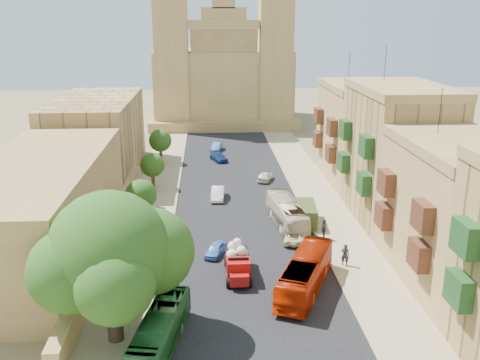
{
  "coord_description": "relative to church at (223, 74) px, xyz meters",
  "views": [
    {
      "loc": [
        -3.31,
        -26.82,
        20.21
      ],
      "look_at": [
        0.0,
        26.0,
        4.0
      ],
      "focal_mm": 40.0,
      "sensor_mm": 36.0,
      "label": 1
    }
  ],
  "objects": [
    {
      "name": "street_tree_c",
      "position": [
        -10.0,
        -42.61,
        -6.52
      ],
      "size": [
        2.92,
        2.92,
        4.48
      ],
      "color": "#3D281E",
      "rests_on": "ground"
    },
    {
      "name": "west_building_mid",
      "position": [
        -18.0,
        -34.61,
        -4.52
      ],
      "size": [
        10.0,
        22.0,
        10.0
      ],
      "primitive_type": "cube",
      "color": "tan",
      "rests_on": "ground"
    },
    {
      "name": "bus_red_east",
      "position": [
        4.0,
        -68.81,
        -8.13
      ],
      "size": [
        6.09,
        10.05,
        2.77
      ],
      "primitive_type": "imported",
      "rotation": [
        0.0,
        0.0,
        2.73
      ],
      "color": "#A81C02",
      "rests_on": "ground"
    },
    {
      "name": "car_white_a",
      "position": [
        -2.22,
        -46.91,
        -8.84
      ],
      "size": [
        1.75,
        4.19,
        1.35
      ],
      "primitive_type": "imported",
      "rotation": [
        0.0,
        0.0,
        -0.08
      ],
      "color": "white",
      "rests_on": "ground"
    },
    {
      "name": "car_blue_a",
      "position": [
        -2.74,
        -62.12,
        -8.97
      ],
      "size": [
        2.36,
        3.42,
        1.08
      ],
      "primitive_type": "imported",
      "rotation": [
        0.0,
        0.0,
        -0.38
      ],
      "color": "#4776C7",
      "rests_on": "ground"
    },
    {
      "name": "west_building_low",
      "position": [
        -18.0,
        -60.61,
        -5.32
      ],
      "size": [
        10.0,
        28.0,
        8.4
      ],
      "primitive_type": "cube",
      "color": "olive",
      "rests_on": "ground"
    },
    {
      "name": "west_wall",
      "position": [
        -12.5,
        -58.61,
        -8.62
      ],
      "size": [
        1.0,
        40.0,
        1.8
      ],
      "primitive_type": "cube",
      "color": "#A7844B",
      "rests_on": "ground"
    },
    {
      "name": "olive_pickup",
      "position": [
        6.46,
        -55.04,
        -8.54
      ],
      "size": [
        2.56,
        4.99,
        1.99
      ],
      "color": "#3A4B1C",
      "rests_on": "ground"
    },
    {
      "name": "townhouse_d",
      "position": [
        15.95,
        -39.61,
        -3.36
      ],
      "size": [
        9.0,
        14.0,
        15.9
      ],
      "color": "#A7844B",
      "rests_on": "ground"
    },
    {
      "name": "ficus_tree",
      "position": [
        -9.41,
        -74.61,
        -3.53
      ],
      "size": [
        10.13,
        9.32,
        10.13
      ],
      "color": "#3D281E",
      "rests_on": "ground"
    },
    {
      "name": "townhouse_b",
      "position": [
        15.95,
        -67.61,
        -3.86
      ],
      "size": [
        9.0,
        14.0,
        14.9
      ],
      "color": "#A7844B",
      "rests_on": "ground"
    },
    {
      "name": "car_dkblue",
      "position": [
        -1.72,
        -29.85,
        -8.92
      ],
      "size": [
        3.0,
        4.43,
        1.19
      ],
      "primitive_type": "imported",
      "rotation": [
        0.0,
        0.0,
        0.36
      ],
      "color": "navy",
      "rests_on": "ground"
    },
    {
      "name": "street_tree_d",
      "position": [
        -10.0,
        -30.61,
        -6.2
      ],
      "size": [
        3.22,
        3.22,
        4.95
      ],
      "color": "#3D281E",
      "rests_on": "ground"
    },
    {
      "name": "pedestrian_c",
      "position": [
        7.5,
        -59.19,
        -8.53
      ],
      "size": [
        0.48,
        1.16,
        1.97
      ],
      "primitive_type": "imported",
      "rotation": [
        0.0,
        0.0,
        4.71
      ],
      "color": "#2E3035",
      "rests_on": "ground"
    },
    {
      "name": "car_cream",
      "position": [
        4.69,
        -59.46,
        -8.94
      ],
      "size": [
        2.59,
        4.38,
        1.14
      ],
      "primitive_type": "imported",
      "rotation": [
        0.0,
        0.0,
        2.96
      ],
      "color": "beige",
      "rests_on": "ground"
    },
    {
      "name": "sidewalk_west",
      "position": [
        -9.5,
        -48.61,
        -9.51
      ],
      "size": [
        5.0,
        140.0,
        0.01
      ],
      "primitive_type": "cube",
      "color": "#9C8966",
      "rests_on": "ground"
    },
    {
      "name": "kerb_east",
      "position": [
        7.0,
        -48.61,
        -9.46
      ],
      "size": [
        0.25,
        140.0,
        0.12
      ],
      "primitive_type": "cube",
      "color": "#9C8966",
      "rests_on": "ground"
    },
    {
      "name": "street_tree_b",
      "position": [
        -10.0,
        -54.61,
        -6.29
      ],
      "size": [
        3.14,
        3.14,
        4.82
      ],
      "color": "#3D281E",
      "rests_on": "ground"
    },
    {
      "name": "kerb_west",
      "position": [
        -7.0,
        -48.61,
        -9.46
      ],
      "size": [
        0.25,
        140.0,
        0.12
      ],
      "primitive_type": "cube",
      "color": "#9C8966",
      "rests_on": "ground"
    },
    {
      "name": "car_blue_b",
      "position": [
        -1.84,
        -23.42,
        -8.91
      ],
      "size": [
        2.01,
        3.83,
        1.2
      ],
      "primitive_type": "imported",
      "rotation": [
        0.0,
        0.0,
        -0.21
      ],
      "color": "#426AB7",
      "rests_on": "ground"
    },
    {
      "name": "church",
      "position": [
        0.0,
        0.0,
        0.0
      ],
      "size": [
        28.0,
        22.5,
        36.3
      ],
      "color": "#A7844B",
      "rests_on": "ground"
    },
    {
      "name": "bus_cream_east",
      "position": [
        4.54,
        -55.56,
        -8.18
      ],
      "size": [
        3.16,
        9.74,
        2.67
      ],
      "primitive_type": "imported",
      "rotation": [
        0.0,
        0.0,
        3.24
      ],
      "color": "beige",
      "rests_on": "ground"
    },
    {
      "name": "road_surface",
      "position": [
        0.0,
        -48.61,
        -9.51
      ],
      "size": [
        14.0,
        140.0,
        0.01
      ],
      "primitive_type": "cube",
      "color": "black",
      "rests_on": "ground"
    },
    {
      "name": "pedestrian_a",
      "position": [
        8.13,
        -64.84,
        -8.54
      ],
      "size": [
        0.83,
        0.7,
        1.95
      ],
      "primitive_type": "imported",
      "rotation": [
        0.0,
        0.0,
        2.76
      ],
      "color": "#28252B",
      "rests_on": "ground"
    },
    {
      "name": "street_tree_a",
      "position": [
        -10.0,
        -66.61,
        -6.05
      ],
      "size": [
        3.37,
        3.37,
        5.18
      ],
      "color": "#3D281E",
      "rests_on": "ground"
    },
    {
      "name": "red_truck",
      "position": [
        -1.04,
        -66.19,
        -8.21
      ],
      "size": [
        2.03,
        5.1,
        2.97
      ],
      "color": "#A00F0C",
      "rests_on": "ground"
    },
    {
      "name": "sidewalk_east",
      "position": [
        9.5,
        -48.61,
        -9.51
      ],
      "size": [
        5.0,
        140.0,
        0.01
      ],
      "primitive_type": "cube",
      "color": "#9C8966",
      "rests_on": "ground"
    },
    {
      "name": "car_white_b",
      "position": [
        4.02,
        -40.14,
        -8.91
      ],
      "size": [
        2.63,
        3.85,
        1.22
      ],
      "primitive_type": "imported",
      "rotation": [
        0.0,
        0.0,
        2.77
      ],
      "color": "silver",
      "rests_on": "ground"
    },
    {
      "name": "bus_green_north",
      "position": [
        -6.5,
        -75.72,
        -8.3
      ],
      "size": [
        3.63,
        8.98,
        2.44
      ],
      "primitive_type": "imported",
      "rotation": [
        0.0,
        0.0,
        -0.19
      ],
      "color": "#206228",
      "rests_on": "ground"
    },
    {
      "name": "townhouse_c",
      "position": [
        15.95,
        -53.61,
        -2.61
      ],
      "size": [
        9.0,
        14.0,
        17.4
      ],
      "color": "tan",
      "rests_on": "ground"
    }
  ]
}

